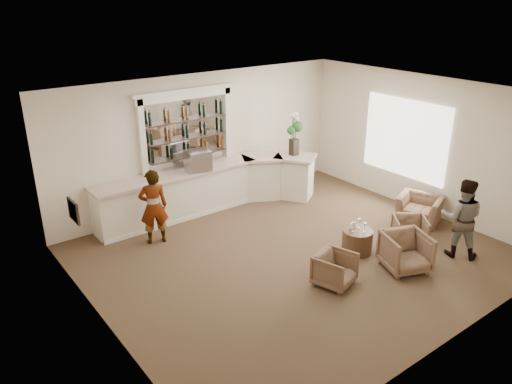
# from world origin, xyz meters

# --- Properties ---
(ground) EXTENTS (8.00, 8.00, 0.00)m
(ground) POSITION_xyz_m (0.00, 0.00, 0.00)
(ground) COLOR brown
(ground) RESTS_ON ground
(room_shell) EXTENTS (8.04, 7.02, 3.32)m
(room_shell) POSITION_xyz_m (0.16, 0.71, 2.34)
(room_shell) COLOR beige
(room_shell) RESTS_ON ground
(bar_counter) EXTENTS (5.72, 1.80, 1.14)m
(bar_counter) POSITION_xyz_m (-0.16, 3.00, 0.57)
(bar_counter) COLOR silver
(bar_counter) RESTS_ON ground
(back_bar_alcove) EXTENTS (2.64, 0.25, 3.00)m
(back_bar_alcove) POSITION_xyz_m (-0.50, 3.41, 2.03)
(back_bar_alcove) COLOR white
(back_bar_alcove) RESTS_ON ground
(cocktail_table) EXTENTS (0.63, 0.63, 0.50)m
(cocktail_table) POSITION_xyz_m (1.10, -0.68, 0.25)
(cocktail_table) COLOR #533624
(cocktail_table) RESTS_ON ground
(sommelier) EXTENTS (0.70, 0.56, 1.66)m
(sommelier) POSITION_xyz_m (-2.03, 2.28, 0.83)
(sommelier) COLOR gray
(sommelier) RESTS_ON ground
(guest) EXTENTS (0.97, 1.02, 1.67)m
(guest) POSITION_xyz_m (2.66, -2.00, 0.83)
(guest) COLOR gray
(guest) RESTS_ON ground
(armchair_left) EXTENTS (0.84, 0.86, 0.63)m
(armchair_left) POSITION_xyz_m (-0.16, -1.26, 0.31)
(armchair_left) COLOR brown
(armchair_left) RESTS_ON ground
(armchair_center) EXTENTS (1.06, 1.08, 0.76)m
(armchair_center) POSITION_xyz_m (1.32, -1.71, 0.38)
(armchair_center) COLOR brown
(armchair_center) RESTS_ON ground
(armchair_right) EXTENTS (0.95, 0.95, 0.62)m
(armchair_right) POSITION_xyz_m (2.26, -1.11, 0.31)
(armchair_right) COLOR brown
(armchair_right) RESTS_ON ground
(armchair_far) EXTENTS (1.14, 1.20, 0.63)m
(armchair_far) POSITION_xyz_m (3.40, -0.54, 0.31)
(armchair_far) COLOR brown
(armchair_far) RESTS_ON ground
(espresso_machine) EXTENTS (0.59, 0.52, 0.48)m
(espresso_machine) POSITION_xyz_m (-0.51, 2.94, 1.38)
(espresso_machine) COLOR silver
(espresso_machine) RESTS_ON bar_counter
(flower_vase) EXTENTS (0.29, 0.29, 1.12)m
(flower_vase) POSITION_xyz_m (2.07, 2.47, 1.77)
(flower_vase) COLOR black
(flower_vase) RESTS_ON bar_counter
(wine_glass_bar_left) EXTENTS (0.07, 0.07, 0.21)m
(wine_glass_bar_left) POSITION_xyz_m (-0.56, 2.93, 1.25)
(wine_glass_bar_left) COLOR white
(wine_glass_bar_left) RESTS_ON bar_counter
(wine_glass_bar_right) EXTENTS (0.07, 0.07, 0.21)m
(wine_glass_bar_right) POSITION_xyz_m (-0.54, 2.98, 1.25)
(wine_glass_bar_right) COLOR white
(wine_glass_bar_right) RESTS_ON bar_counter
(wine_glass_tbl_a) EXTENTS (0.07, 0.07, 0.21)m
(wine_glass_tbl_a) POSITION_xyz_m (0.98, -0.65, 0.60)
(wine_glass_tbl_a) COLOR white
(wine_glass_tbl_a) RESTS_ON cocktail_table
(wine_glass_tbl_b) EXTENTS (0.07, 0.07, 0.21)m
(wine_glass_tbl_b) POSITION_xyz_m (1.20, -0.60, 0.60)
(wine_glass_tbl_b) COLOR white
(wine_glass_tbl_b) RESTS_ON cocktail_table
(wine_glass_tbl_c) EXTENTS (0.07, 0.07, 0.21)m
(wine_glass_tbl_c) POSITION_xyz_m (1.14, -0.81, 0.60)
(wine_glass_tbl_c) COLOR white
(wine_glass_tbl_c) RESTS_ON cocktail_table
(napkin_holder) EXTENTS (0.08, 0.08, 0.12)m
(napkin_holder) POSITION_xyz_m (1.08, -0.54, 0.56)
(napkin_holder) COLOR white
(napkin_holder) RESTS_ON cocktail_table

